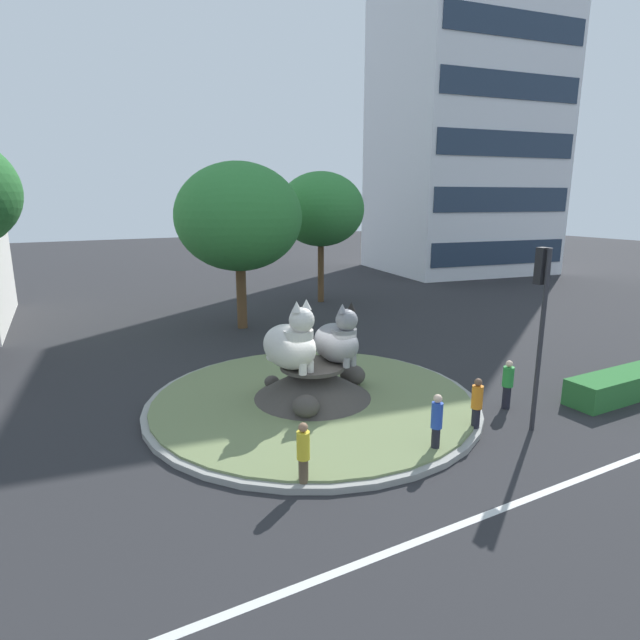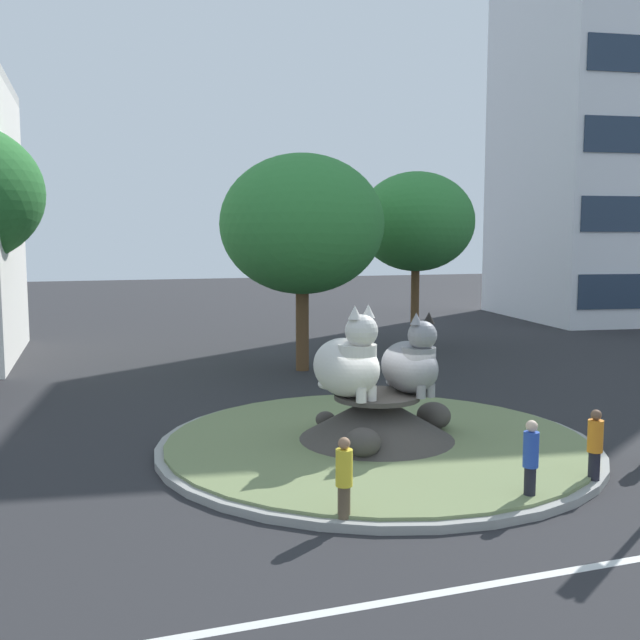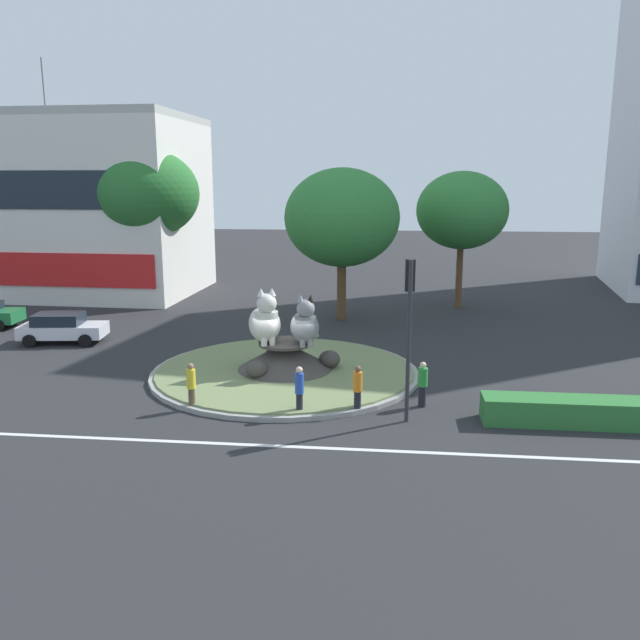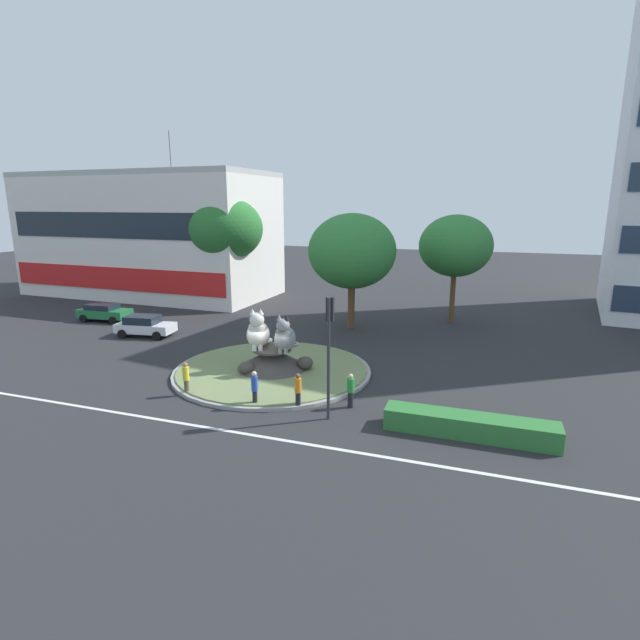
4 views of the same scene
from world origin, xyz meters
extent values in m
plane|color=#28282B|center=(0.00, 0.00, 0.00)|extent=(160.00, 160.00, 0.00)
cube|color=silver|center=(0.00, -7.43, 0.00)|extent=(112.00, 0.20, 0.01)
cylinder|color=gray|center=(0.00, 0.00, 0.09)|extent=(11.16, 11.16, 0.18)
cylinder|color=#707F51|center=(0.00, 0.00, 0.22)|extent=(10.72, 10.72, 0.07)
cone|color=#423D38|center=(0.00, 0.00, 0.83)|extent=(3.97, 3.97, 1.15)
cylinder|color=#423D38|center=(0.00, 0.00, 1.35)|extent=(2.18, 2.18, 0.12)
ellipsoid|color=#423D38|center=(1.83, 0.40, 0.61)|extent=(0.90, 0.98, 0.72)
ellipsoid|color=#423D38|center=(-0.87, 1.48, 0.47)|extent=(0.54, 0.47, 0.43)
ellipsoid|color=#423D38|center=(-0.93, -1.35, 0.59)|extent=(0.85, 0.88, 0.68)
ellipsoid|color=silver|center=(-0.84, 0.00, 2.14)|extent=(1.95, 2.36, 1.48)
cylinder|color=silver|center=(-0.69, -0.38, 2.31)|extent=(1.25, 1.25, 0.92)
sphere|color=silver|center=(-0.64, -0.51, 3.12)|extent=(0.81, 0.81, 0.81)
torus|color=silver|center=(-0.84, 0.89, 1.55)|extent=(0.94, 0.94, 0.18)
cone|color=silver|center=(-0.43, -0.43, 3.59)|extent=(0.43, 0.43, 0.33)
cone|color=silver|center=(-0.85, -0.60, 3.59)|extent=(0.43, 0.43, 0.33)
cylinder|color=silver|center=(-0.42, -0.62, 1.59)|extent=(0.26, 0.26, 0.37)
cylinder|color=silver|center=(-0.73, -0.75, 1.59)|extent=(0.26, 0.26, 0.37)
ellipsoid|color=gray|center=(0.84, -0.10, 2.07)|extent=(1.55, 2.05, 1.33)
cylinder|color=gray|center=(0.93, -0.46, 2.22)|extent=(1.04, 1.04, 0.83)
sphere|color=gray|center=(0.96, -0.59, 2.95)|extent=(0.73, 0.73, 0.73)
torus|color=gray|center=(0.97, 0.70, 1.54)|extent=(0.99, 0.99, 0.17)
cone|color=black|center=(1.15, -0.55, 3.38)|extent=(0.36, 0.36, 0.30)
cone|color=gray|center=(0.76, -0.64, 3.38)|extent=(0.36, 0.36, 0.30)
cylinder|color=gray|center=(1.14, -0.72, 1.57)|extent=(0.23, 0.23, 0.33)
cylinder|color=gray|center=(0.85, -0.79, 1.57)|extent=(0.23, 0.23, 0.33)
cube|color=silver|center=(28.05, 23.80, 15.71)|extent=(16.10, 14.71, 31.41)
cylinder|color=brown|center=(8.65, 15.59, 1.94)|extent=(0.41, 0.41, 3.88)
ellipsoid|color=#337F38|center=(8.65, 15.59, 6.14)|extent=(5.65, 5.65, 4.81)
cylinder|color=brown|center=(1.51, 11.23, 1.64)|extent=(0.53, 0.53, 3.28)
ellipsoid|color=#337F38|center=(1.51, 11.23, 5.90)|extent=(6.56, 6.56, 5.57)
cylinder|color=black|center=(3.25, -4.27, 0.40)|extent=(0.25, 0.25, 0.80)
cylinder|color=orange|center=(3.25, -4.27, 1.14)|extent=(0.33, 0.33, 0.69)
sphere|color=brown|center=(3.25, -4.27, 1.60)|extent=(0.23, 0.23, 0.23)
cylinder|color=black|center=(1.28, -4.79, 0.41)|extent=(0.23, 0.23, 0.82)
cylinder|color=#284CB2|center=(1.28, -4.79, 1.18)|extent=(0.31, 0.31, 0.71)
sphere|color=beige|center=(1.28, -4.79, 1.65)|extent=(0.24, 0.24, 0.24)
cylinder|color=brown|center=(-2.60, -4.58, 0.40)|extent=(0.24, 0.24, 0.80)
cylinder|color=yellow|center=(-2.60, -4.58, 1.14)|extent=(0.32, 0.32, 0.69)
sphere|color=#936B4C|center=(-2.60, -4.58, 1.60)|extent=(0.23, 0.23, 0.23)
camera|label=1|loc=(-7.47, -14.56, 6.82)|focal=28.79mm
camera|label=2|loc=(-7.22, -16.85, 5.35)|focal=41.13mm
camera|label=3|loc=(4.26, -25.72, 7.99)|focal=36.29mm
camera|label=4|loc=(11.16, -24.09, 9.33)|focal=27.46mm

